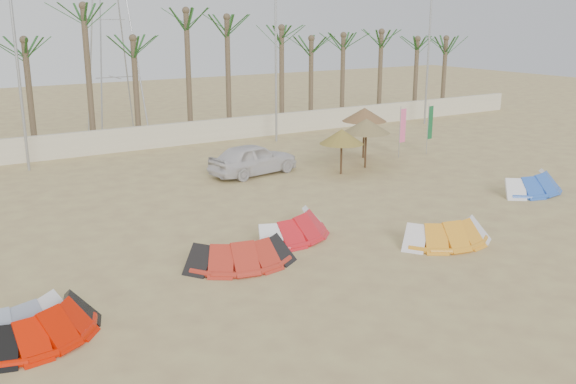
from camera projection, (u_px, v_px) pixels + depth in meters
ground at (403, 286)px, 17.79m from camera, size 120.00×120.00×0.00m
boundary_wall at (134, 139)px, 35.56m from camera, size 60.00×0.30×1.30m
palm_line at (130, 30)px, 35.58m from camera, size 52.00×4.00×7.70m
lamp_b at (17, 49)px, 29.50m from camera, size 1.25×0.14×11.00m
lamp_c at (276, 42)px, 36.70m from camera, size 1.25×0.14×11.00m
lamp_d at (430, 38)px, 42.86m from camera, size 1.25×0.14×11.00m
pylon at (119, 132)px, 41.14m from camera, size 3.00×3.00×14.00m
kite_red_left at (44, 321)px, 14.83m from camera, size 3.43×2.56×0.90m
kite_red_mid at (236, 251)px, 19.23m from camera, size 3.48×2.10×0.90m
kite_red_right at (290, 224)px, 21.66m from camera, size 3.67×2.51×0.90m
kite_orange at (441, 231)px, 21.05m from camera, size 3.37×2.06×0.90m
kite_blue at (528, 182)px, 27.25m from camera, size 3.55×1.87×0.90m
parasol_left at (342, 137)px, 29.88m from camera, size 2.09×2.09×2.14m
parasol_mid at (366, 126)px, 31.09m from camera, size 2.34×2.34×2.43m
parasol_right at (364, 115)px, 33.17m from camera, size 2.33×2.33×2.64m
flag_pink at (402, 127)px, 33.49m from camera, size 0.45×0.06×2.71m
flag_green at (430, 124)px, 34.31m from camera, size 0.45×0.10×2.74m
car at (253, 159)px, 30.04m from camera, size 4.60×2.41×1.49m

